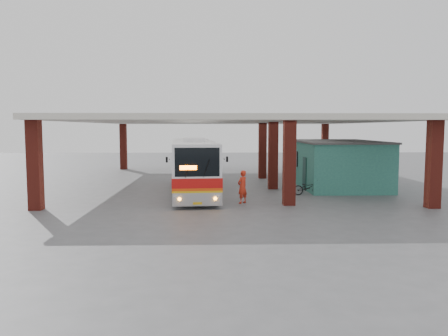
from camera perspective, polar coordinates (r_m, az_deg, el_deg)
ground at (r=25.50m, az=0.60°, el=-3.69°), size 90.00×90.00×0.00m
brick_columns at (r=30.32m, az=2.96°, el=1.86°), size 20.10×21.60×4.35m
canopy_roof at (r=31.71m, az=1.08°, el=6.22°), size 21.00×23.00×0.30m
shop_building at (r=30.46m, az=14.55°, el=0.56°), size 5.20×8.20×3.11m
coach_bus at (r=26.72m, az=-4.04°, el=0.35°), size 3.33×11.80×3.39m
motorcycle at (r=26.28m, az=10.89°, el=-2.50°), size 1.79×0.74×0.92m
pedestrian at (r=23.02m, az=2.42°, el=-2.47°), size 0.75×0.74×1.75m
red_chair at (r=31.78m, az=9.40°, el=-1.39°), size 0.41×0.41×0.70m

